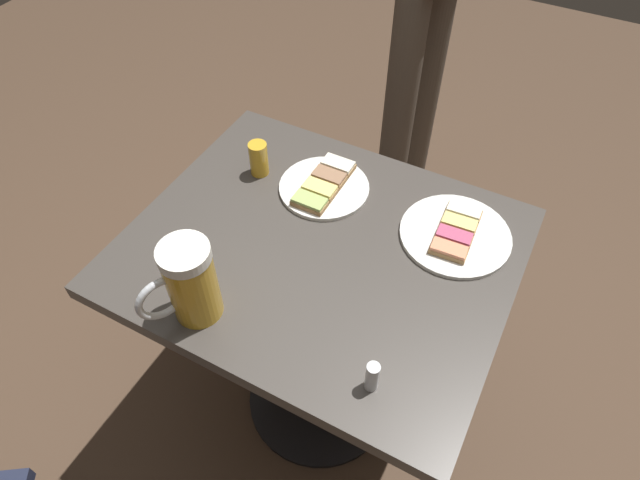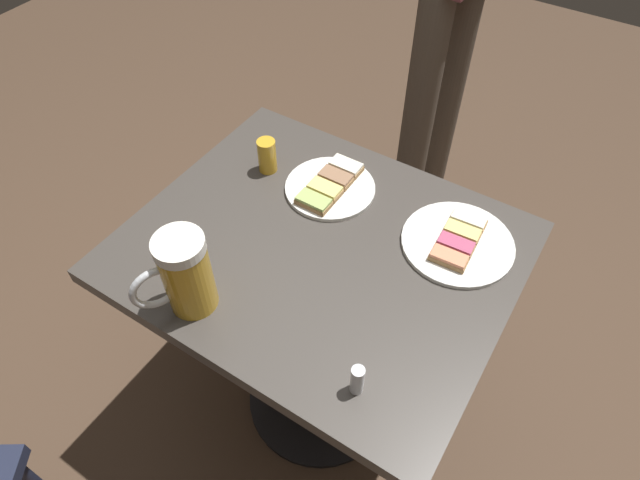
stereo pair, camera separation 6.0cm
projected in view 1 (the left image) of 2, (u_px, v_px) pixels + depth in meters
The scene contains 7 objects.
ground_plane at pixel (320, 397), 1.72m from camera, with size 6.00×6.00×0.00m, color #4C3828.
cafe_table at pixel (320, 291), 1.28m from camera, with size 0.67×0.81×0.73m.
plate_near at pixel (324, 186), 1.27m from camera, with size 0.21×0.21×0.03m.
plate_far at pixel (455, 234), 1.17m from camera, with size 0.24×0.24×0.03m.
beer_mug at pixel (189, 283), 0.99m from camera, with size 0.15×0.10×0.18m.
beer_glass_small at pixel (259, 159), 1.28m from camera, with size 0.04×0.04×0.09m, color gold.
salt_shaker at pixel (372, 377), 0.93m from camera, with size 0.02×0.02×0.07m, color silver.
Camera 1 is at (-0.66, -0.35, 1.62)m, focal length 30.60 mm.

